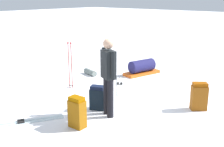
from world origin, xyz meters
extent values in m
plane|color=white|center=(0.00, 0.00, 0.00)|extent=(80.00, 80.00, 0.00)
cylinder|color=black|center=(-0.44, 0.69, 0.42)|extent=(0.14, 0.14, 0.85)
cylinder|color=black|center=(-0.62, 0.77, 0.42)|extent=(0.14, 0.14, 0.85)
cube|color=black|center=(-0.53, 0.73, 1.15)|extent=(0.40, 0.34, 0.60)
cylinder|color=black|center=(-0.31, 0.63, 1.18)|extent=(0.09, 0.09, 0.58)
cylinder|color=black|center=(-0.75, 0.83, 1.18)|extent=(0.09, 0.09, 0.58)
sphere|color=tan|center=(-0.53, 0.73, 1.59)|extent=(0.22, 0.22, 0.22)
cube|color=silver|center=(0.63, 2.18, 0.01)|extent=(0.91, 1.56, 0.02)
cube|color=black|center=(0.63, 2.18, 0.04)|extent=(0.12, 0.15, 0.03)
cube|color=silver|center=(0.55, 2.23, 0.01)|extent=(0.91, 1.56, 0.02)
cube|color=black|center=(0.55, 2.23, 0.04)|extent=(0.12, 0.15, 0.03)
cube|color=silver|center=(0.62, -1.14, 0.01)|extent=(1.26, 1.50, 0.02)
cube|color=black|center=(0.62, -1.14, 0.04)|extent=(0.14, 0.15, 0.03)
cube|color=silver|center=(0.70, -1.08, 0.01)|extent=(1.26, 1.50, 0.02)
cube|color=black|center=(0.70, -1.08, 0.04)|extent=(0.14, 0.15, 0.03)
cube|color=black|center=(-0.12, 0.64, 0.24)|extent=(0.40, 0.34, 0.49)
cube|color=black|center=(-0.12, 0.64, 0.53)|extent=(0.36, 0.30, 0.08)
cube|color=#894910|center=(-1.88, -0.87, 0.28)|extent=(0.41, 0.39, 0.57)
cube|color=#893E05|center=(-1.88, -0.87, 0.61)|extent=(0.37, 0.35, 0.08)
cube|color=#8C510B|center=(-0.44, 1.56, 0.28)|extent=(0.34, 0.24, 0.56)
cube|color=#915100|center=(-0.44, 1.56, 0.60)|extent=(0.30, 0.21, 0.08)
cylinder|color=maroon|center=(1.50, -0.01, 0.63)|extent=(0.02, 0.02, 1.25)
sphere|color=#A51919|center=(1.50, -0.01, 1.28)|extent=(0.05, 0.05, 0.05)
cylinder|color=black|center=(1.50, -0.01, 0.06)|extent=(0.07, 0.07, 0.01)
cylinder|color=maroon|center=(1.59, 0.02, 0.63)|extent=(0.02, 0.02, 1.25)
sphere|color=#A51919|center=(1.59, 0.02, 1.28)|extent=(0.05, 0.05, 0.05)
cylinder|color=black|center=(1.59, 0.02, 0.06)|extent=(0.07, 0.07, 0.01)
cube|color=orange|center=(0.82, -2.45, 0.04)|extent=(0.75, 1.33, 0.09)
cylinder|color=navy|center=(0.82, -2.45, 0.29)|extent=(0.61, 0.95, 0.40)
cylinder|color=slate|center=(2.06, -1.27, 0.09)|extent=(0.58, 0.30, 0.18)
cylinder|color=#196936|center=(0.41, -0.02, 0.13)|extent=(0.07, 0.07, 0.26)
camera|label=1|loc=(-4.28, 4.93, 2.55)|focal=44.50mm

